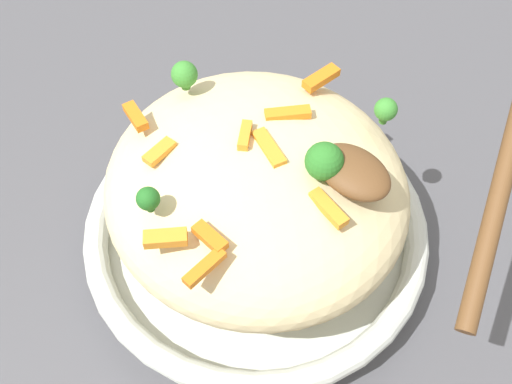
{
  "coord_description": "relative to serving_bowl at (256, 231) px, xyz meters",
  "views": [
    {
      "loc": [
        -0.19,
        0.18,
        0.46
      ],
      "look_at": [
        0.0,
        0.0,
        0.08
      ],
      "focal_mm": 40.48,
      "sensor_mm": 36.0,
      "label": 1
    }
  ],
  "objects": [
    {
      "name": "serving_bowl",
      "position": [
        0.0,
        0.0,
        0.0
      ],
      "size": [
        0.29,
        0.29,
        0.04
      ],
      "color": "silver",
      "rests_on": "ground_plane"
    },
    {
      "name": "ground_plane",
      "position": [
        0.0,
        0.0,
        -0.02
      ],
      "size": [
        2.4,
        2.4,
        0.0
      ],
      "primitive_type": "plane",
      "color": "#4C4C51"
    },
    {
      "name": "pasta_mound",
      "position": [
        0.0,
        0.0,
        0.07
      ],
      "size": [
        0.24,
        0.23,
        0.1
      ],
      "primitive_type": "ellipsoid",
      "color": "beige",
      "rests_on": "serving_bowl"
    },
    {
      "name": "carrot_piece_2",
      "position": [
        0.01,
        -0.04,
        0.11
      ],
      "size": [
        0.03,
        0.03,
        0.01
      ],
      "primitive_type": "cube",
      "rotation": [
        0.0,
        0.0,
        4.07
      ],
      "color": "orange",
      "rests_on": "pasta_mound"
    },
    {
      "name": "carrot_piece_6",
      "position": [
        0.02,
        -0.09,
        0.11
      ],
      "size": [
        0.01,
        0.03,
        0.01
      ],
      "primitive_type": "cube",
      "rotation": [
        0.0,
        0.0,
        1.49
      ],
      "color": "orange",
      "rests_on": "pasta_mound"
    },
    {
      "name": "carrot_piece_1",
      "position": [
        -0.04,
        0.09,
        0.11
      ],
      "size": [
        0.01,
        0.03,
        0.01
      ],
      "primitive_type": "cube",
      "rotation": [
        0.0,
        0.0,
        1.61
      ],
      "color": "orange",
      "rests_on": "pasta_mound"
    },
    {
      "name": "carrot_piece_7",
      "position": [
        0.05,
        0.05,
        0.11
      ],
      "size": [
        0.01,
        0.03,
        0.01
      ],
      "primitive_type": "cube",
      "rotation": [
        0.0,
        0.0,
        1.68
      ],
      "color": "orange",
      "rests_on": "pasta_mound"
    },
    {
      "name": "carrot_piece_0",
      "position": [
        -0.01,
        -0.01,
        0.11
      ],
      "size": [
        0.04,
        0.02,
        0.01
      ],
      "primitive_type": "cube",
      "rotation": [
        0.0,
        0.0,
        2.83
      ],
      "color": "orange",
      "rests_on": "pasta_mound"
    },
    {
      "name": "carrot_piece_3",
      "position": [
        -0.07,
        0.0,
        0.11
      ],
      "size": [
        0.03,
        0.01,
        0.01
      ],
      "primitive_type": "cube",
      "rotation": [
        0.0,
        0.0,
        6.12
      ],
      "color": "orange",
      "rests_on": "pasta_mound"
    },
    {
      "name": "broccoli_floret_0",
      "position": [
        -0.04,
        -0.09,
        0.12
      ],
      "size": [
        0.02,
        0.02,
        0.02
      ],
      "color": "#377928",
      "rests_on": "pasta_mound"
    },
    {
      "name": "broccoli_floret_1",
      "position": [
        0.02,
        0.08,
        0.12
      ],
      "size": [
        0.02,
        0.02,
        0.02
      ],
      "color": "#205B1C",
      "rests_on": "pasta_mound"
    },
    {
      "name": "broccoli_floret_2",
      "position": [
        0.09,
        -0.01,
        0.12
      ],
      "size": [
        0.02,
        0.02,
        0.02
      ],
      "color": "#377928",
      "rests_on": "pasta_mound"
    },
    {
      "name": "carrot_piece_4",
      "position": [
        0.01,
        0.0,
        0.12
      ],
      "size": [
        0.02,
        0.02,
        0.01
      ],
      "primitive_type": "cube",
      "rotation": [
        0.0,
        0.0,
        5.36
      ],
      "color": "orange",
      "rests_on": "pasta_mound"
    },
    {
      "name": "broccoli_floret_3",
      "position": [
        -0.05,
        -0.02,
        0.13
      ],
      "size": [
        0.03,
        0.03,
        0.03
      ],
      "color": "#296820",
      "rests_on": "pasta_mound"
    },
    {
      "name": "serving_spoon",
      "position": [
        -0.1,
        -0.04,
        0.13
      ],
      "size": [
        0.15,
        0.17,
        0.07
      ],
      "color": "brown",
      "rests_on": "pasta_mound"
    },
    {
      "name": "carrot_piece_8",
      "position": [
        0.09,
        0.04,
        0.11
      ],
      "size": [
        0.03,
        0.02,
        0.01
      ],
      "primitive_type": "cube",
      "rotation": [
        0.0,
        0.0,
        6.05
      ],
      "color": "orange",
      "rests_on": "pasta_mound"
    },
    {
      "name": "carrot_piece_9",
      "position": [
        -0.03,
        0.07,
        0.11
      ],
      "size": [
        0.03,
        0.01,
        0.01
      ],
      "primitive_type": "cube",
      "rotation": [
        0.0,
        0.0,
        3.15
      ],
      "color": "orange",
      "rests_on": "pasta_mound"
    },
    {
      "name": "carrot_piece_5",
      "position": [
        -0.01,
        0.09,
        0.11
      ],
      "size": [
        0.03,
        0.03,
        0.01
      ],
      "primitive_type": "cube",
      "rotation": [
        0.0,
        0.0,
        0.88
      ],
      "color": "orange",
      "rests_on": "pasta_mound"
    }
  ]
}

